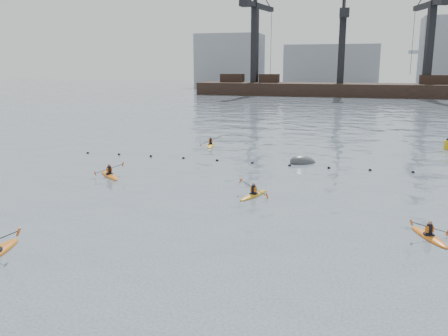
{
  "coord_description": "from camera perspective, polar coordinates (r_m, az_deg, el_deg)",
  "views": [
    {
      "loc": [
        6.33,
        -13.68,
        7.72
      ],
      "look_at": [
        -0.05,
        7.87,
        2.8
      ],
      "focal_mm": 38.0,
      "sensor_mm": 36.0,
      "label": 1
    }
  ],
  "objects": [
    {
      "name": "skyline",
      "position": [
        164.01,
        15.44,
        12.45
      ],
      "size": [
        141.0,
        28.0,
        22.0
      ],
      "color": "gray",
      "rests_on": "ground"
    },
    {
      "name": "kayaker_5",
      "position": [
        45.98,
        -1.62,
        2.8
      ],
      "size": [
        2.15,
        3.17,
        1.21
      ],
      "rotation": [
        0.0,
        0.0,
        0.2
      ],
      "color": "yellow",
      "rests_on": "ground"
    },
    {
      "name": "kayaker_2",
      "position": [
        34.4,
        -13.61,
        -0.8
      ],
      "size": [
        2.75,
        2.62,
        1.05
      ],
      "rotation": [
        0.0,
        0.0,
        0.82
      ],
      "color": "orange",
      "rests_on": "ground"
    },
    {
      "name": "kayaker_4",
      "position": [
        23.7,
        23.42,
        -7.5
      ],
      "size": [
        1.85,
        2.86,
        1.04
      ],
      "rotation": [
        0.0,
        0.0,
        3.56
      ],
      "color": "orange",
      "rests_on": "ground"
    },
    {
      "name": "mooring_buoy",
      "position": [
        38.53,
        9.49,
        0.62
      ],
      "size": [
        2.85,
        2.62,
        1.63
      ],
      "primitive_type": "ellipsoid",
      "rotation": [
        0.0,
        0.21,
        0.65
      ],
      "color": "#3D3F42",
      "rests_on": "ground"
    },
    {
      "name": "kayaker_3",
      "position": [
        28.5,
        3.57,
        -3.21
      ],
      "size": [
        1.94,
        2.94,
        1.09
      ],
      "rotation": [
        0.0,
        0.0,
        -0.32
      ],
      "color": "orange",
      "rests_on": "ground"
    },
    {
      "name": "barge_pier",
      "position": [
        123.99,
        13.63,
        9.32
      ],
      "size": [
        72.0,
        19.3,
        29.5
      ],
      "color": "black",
      "rests_on": "ground"
    },
    {
      "name": "float_line",
      "position": [
        37.65,
        5.69,
        0.5
      ],
      "size": [
        33.24,
        0.73,
        0.24
      ],
      "color": "black",
      "rests_on": "ground"
    },
    {
      "name": "nav_buoy",
      "position": [
        48.84,
        25.36,
        2.56
      ],
      "size": [
        0.76,
        0.76,
        1.39
      ],
      "color": "#B98F12",
      "rests_on": "ground"
    },
    {
      "name": "ground",
      "position": [
        16.94,
        -7.67,
        -14.89
      ],
      "size": [
        400.0,
        400.0,
        0.0
      ],
      "primitive_type": "plane",
      "color": "#3D4E5A",
      "rests_on": "ground"
    }
  ]
}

